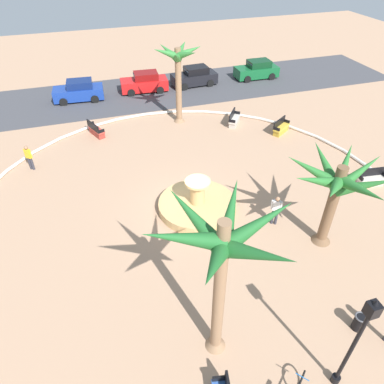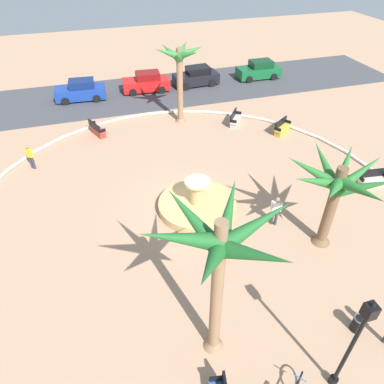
# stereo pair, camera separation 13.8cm
# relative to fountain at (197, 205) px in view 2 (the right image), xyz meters

# --- Properties ---
(ground_plane) EXTENTS (80.00, 80.00, 0.00)m
(ground_plane) POSITION_rel_fountain_xyz_m (-0.32, 0.31, -0.28)
(ground_plane) COLOR tan
(plaza_curb) EXTENTS (23.06, 23.06, 0.20)m
(plaza_curb) POSITION_rel_fountain_xyz_m (-0.32, 0.31, -0.18)
(plaza_curb) COLOR silver
(plaza_curb) RESTS_ON ground
(street_asphalt) EXTENTS (48.00, 8.00, 0.03)m
(street_asphalt) POSITION_rel_fountain_xyz_m (-0.32, 16.24, -0.27)
(street_asphalt) COLOR #424247
(street_asphalt) RESTS_ON ground
(fountain) EXTENTS (4.06, 4.06, 1.79)m
(fountain) POSITION_rel_fountain_xyz_m (0.00, 0.00, 0.00)
(fountain) COLOR tan
(fountain) RESTS_ON ground
(palm_tree_near_fountain) EXTENTS (4.54, 4.60, 4.43)m
(palm_tree_near_fountain) POSITION_rel_fountain_xyz_m (4.81, -3.96, 3.02)
(palm_tree_near_fountain) COLOR brown
(palm_tree_near_fountain) RESTS_ON ground
(palm_tree_by_curb) EXTENTS (4.40, 3.96, 6.23)m
(palm_tree_by_curb) POSITION_rel_fountain_xyz_m (-1.75, -7.29, 4.54)
(palm_tree_by_curb) COLOR #8E6B4C
(palm_tree_by_curb) RESTS_ON ground
(palm_tree_mid_plaza) EXTENTS (3.41, 3.19, 5.57)m
(palm_tree_mid_plaza) POSITION_rel_fountain_xyz_m (1.91, 10.01, 3.86)
(palm_tree_mid_plaza) COLOR #8E6B4C
(palm_tree_mid_plaza) RESTS_ON ground
(bench_east) EXTENTS (1.07, 1.67, 1.00)m
(bench_east) POSITION_rel_fountain_xyz_m (-4.23, 9.68, 0.07)
(bench_east) COLOR #B73D33
(bench_east) RESTS_ON ground
(bench_west) EXTENTS (1.65, 0.70, 1.00)m
(bench_west) POSITION_rel_fountain_xyz_m (10.05, -0.97, 0.07)
(bench_west) COLOR beige
(bench_west) RESTS_ON ground
(bench_north) EXTENTS (1.36, 1.58, 1.00)m
(bench_north) POSITION_rel_fountain_xyz_m (5.58, 8.29, 0.07)
(bench_north) COLOR beige
(bench_north) RESTS_ON ground
(bench_southeast) EXTENTS (1.61, 1.31, 1.00)m
(bench_southeast) POSITION_rel_fountain_xyz_m (8.23, 6.11, 0.07)
(bench_southeast) COLOR gold
(bench_southeast) RESTS_ON ground
(lamppost) EXTENTS (0.32, 0.32, 4.39)m
(lamppost) POSITION_rel_fountain_xyz_m (1.56, -9.66, 2.29)
(lamppost) COLOR black
(lamppost) RESTS_ON ground
(trash_bin) EXTENTS (0.46, 0.46, 0.73)m
(trash_bin) POSITION_rel_fountain_xyz_m (3.49, -8.27, 0.11)
(trash_bin) COLOR black
(trash_bin) RESTS_ON ground
(person_cyclist_photo) EXTENTS (0.44, 0.37, 1.61)m
(person_cyclist_photo) POSITION_rel_fountain_xyz_m (-8.36, 6.54, 0.62)
(person_cyclist_photo) COLOR #33333D
(person_cyclist_photo) RESTS_ON ground
(person_pedestrian_stroll) EXTENTS (0.45, 0.36, 1.67)m
(person_pedestrian_stroll) POSITION_rel_fountain_xyz_m (3.26, -2.21, 0.66)
(person_pedestrian_stroll) COLOR #33333D
(person_pedestrian_stroll) RESTS_ON ground
(parked_car_leftmost) EXTENTS (4.12, 2.15, 1.67)m
(parked_car_leftmost) POSITION_rel_fountain_xyz_m (-4.93, 16.26, 0.50)
(parked_car_leftmost) COLOR navy
(parked_car_leftmost) RESTS_ON ground
(parked_car_second) EXTENTS (4.11, 2.13, 1.67)m
(parked_car_second) POSITION_rel_fountain_xyz_m (0.62, 16.50, 0.50)
(parked_car_second) COLOR red
(parked_car_second) RESTS_ON ground
(parked_car_third) EXTENTS (4.09, 2.10, 1.67)m
(parked_car_third) POSITION_rel_fountain_xyz_m (5.20, 16.55, 0.50)
(parked_car_third) COLOR black
(parked_car_third) RESTS_ON ground
(parked_car_rightmost) EXTENTS (4.02, 1.97, 1.67)m
(parked_car_rightmost) POSITION_rel_fountain_xyz_m (11.34, 16.48, 0.50)
(parked_car_rightmost) COLOR #145B2D
(parked_car_rightmost) RESTS_ON ground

